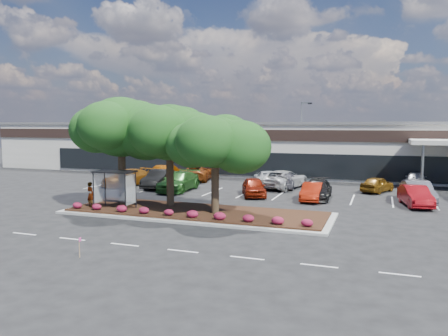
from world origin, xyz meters
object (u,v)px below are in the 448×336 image
(car_1, at_px, (160,179))
(light_pole, at_px, (302,144))
(car_0, at_px, (128,178))
(survey_stake, at_px, (80,245))

(car_1, bearing_deg, light_pole, 46.36)
(car_0, height_order, car_1, car_1)
(light_pole, distance_m, car_1, 18.02)
(car_0, relative_size, car_1, 1.07)
(survey_stake, xyz_separation_m, car_1, (-6.98, 20.58, 0.25))
(survey_stake, height_order, car_1, car_1)
(light_pole, xyz_separation_m, car_0, (-14.57, -13.88, -2.95))
(light_pole, relative_size, car_0, 1.54)
(survey_stake, bearing_deg, light_pole, 83.33)
(light_pole, bearing_deg, survey_stake, -96.67)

